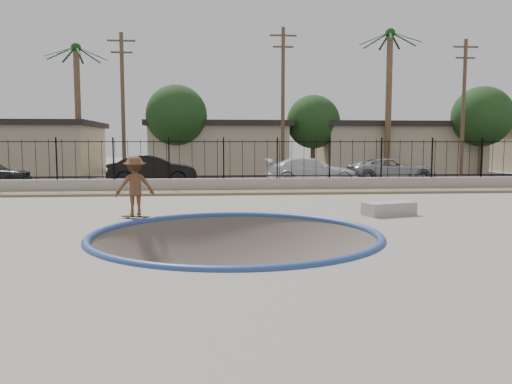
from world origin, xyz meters
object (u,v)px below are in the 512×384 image
object	(u,v)px
skater	(135,189)
car_d	(392,170)
concrete_ledge	(389,209)
car_b	(153,170)
car_c	(311,171)
skateboard	(136,217)

from	to	relation	value
skater	car_d	distance (m)	17.87
concrete_ledge	car_d	xyz separation A→B (m)	(4.79, 12.75, 0.52)
skater	concrete_ledge	size ratio (longest dim) A/B	1.09
car_b	car_c	xyz separation A→B (m)	(8.48, -0.95, -0.06)
concrete_ledge	car_d	world-z (taller)	car_d
skater	skateboard	distance (m)	0.81
skater	car_b	xyz separation A→B (m)	(-0.92, 12.39, -0.06)
car_b	car_d	world-z (taller)	car_b
skater	concrete_ledge	xyz separation A→B (m)	(7.69, 0.04, -0.67)
skateboard	car_b	distance (m)	12.45
car_b	car_d	size ratio (longest dim) A/B	0.96
skater	car_b	world-z (taller)	skater
concrete_ledge	car_c	world-z (taller)	car_c
skater	car_c	xyz separation A→B (m)	(7.56, 11.44, -0.12)
skateboard	concrete_ledge	size ratio (longest dim) A/B	0.54
concrete_ledge	car_b	distance (m)	15.07
skater	concrete_ledge	distance (m)	7.72
skateboard	car_c	world-z (taller)	car_c
skateboard	car_d	size ratio (longest dim) A/B	0.17
car_b	car_c	bearing A→B (deg)	-100.24
concrete_ledge	car_b	bearing A→B (deg)	124.88
concrete_ledge	car_d	bearing A→B (deg)	69.43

